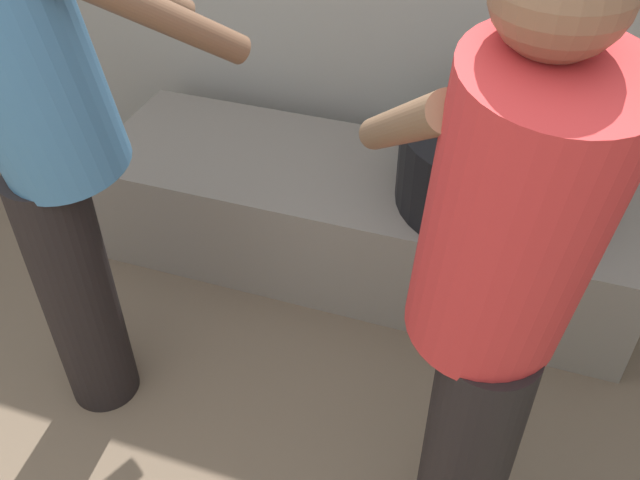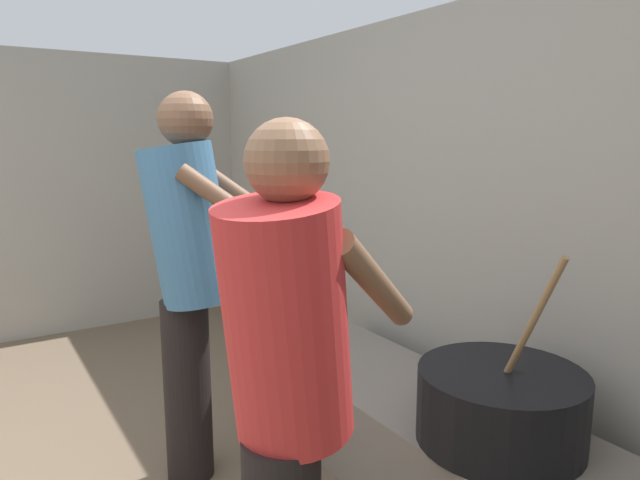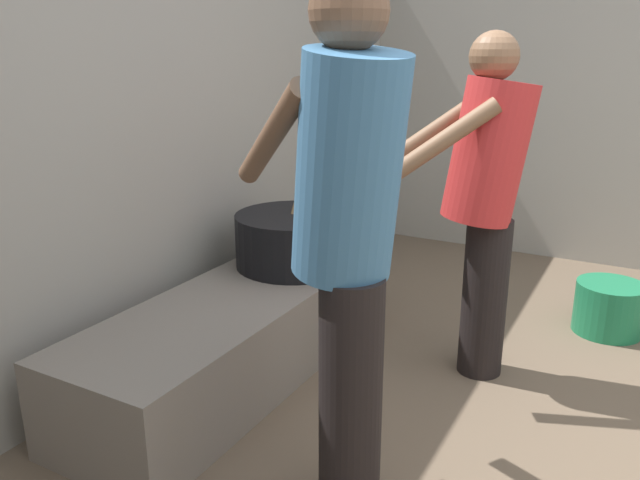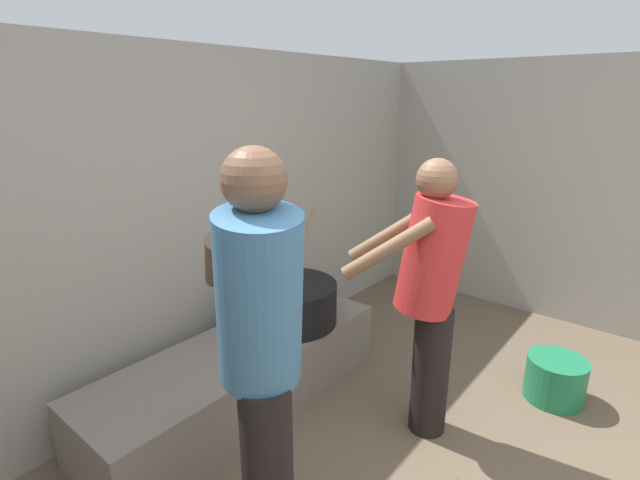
# 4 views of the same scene
# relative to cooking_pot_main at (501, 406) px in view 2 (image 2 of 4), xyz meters

# --- Properties ---
(block_enclosure_rear) EXTENTS (5.71, 0.20, 2.08)m
(block_enclosure_rear) POSITION_rel_cooking_pot_main_xyz_m (-0.65, 0.54, 0.51)
(block_enclosure_rear) COLOR #9E998E
(block_enclosure_rear) RESTS_ON ground_plane
(hearth_ledge) EXTENTS (1.87, 0.60, 0.40)m
(hearth_ledge) POSITION_rel_cooking_pot_main_xyz_m (-0.42, 0.02, -0.33)
(hearth_ledge) COLOR slate
(hearth_ledge) RESTS_ON ground_plane
(cooking_pot_main) EXTENTS (0.59, 0.59, 0.72)m
(cooking_pot_main) POSITION_rel_cooking_pot_main_xyz_m (0.00, 0.00, 0.00)
(cooking_pot_main) COLOR black
(cooking_pot_main) RESTS_ON hearth_ledge
(cook_in_red_shirt) EXTENTS (0.59, 0.71, 1.51)m
(cook_in_red_shirt) POSITION_rel_cooking_pot_main_xyz_m (0.08, -0.91, 0.33)
(cook_in_red_shirt) COLOR black
(cook_in_red_shirt) RESTS_ON ground_plane
(cook_in_blue_shirt) EXTENTS (0.65, 0.74, 1.64)m
(cook_in_blue_shirt) POSITION_rel_cooking_pot_main_xyz_m (-0.98, -0.77, 0.42)
(cook_in_blue_shirt) COLOR black
(cook_in_blue_shirt) RESTS_ON ground_plane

